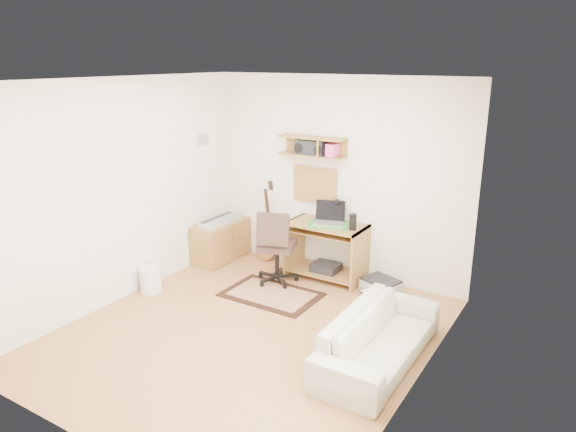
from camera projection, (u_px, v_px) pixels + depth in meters
The scene contains 22 objects.
floor at pixel (248, 333), 5.63m from camera, with size 3.60×4.00×0.01m, color #B67F4C.
ceiling at pixel (242, 79), 4.88m from camera, with size 3.60×4.00×0.01m, color white.
back_wall at pixel (336, 178), 6.89m from camera, with size 3.60×0.01×2.60m, color white.
left_wall at pixel (119, 192), 6.16m from camera, with size 0.01×4.00×2.60m, color white.
right_wall at pixel (424, 248), 4.35m from camera, with size 0.01×4.00×2.60m, color white.
wall_shelf at pixel (312, 146), 6.82m from camera, with size 0.90×0.25×0.26m, color olive.
cork_board at pixel (315, 185), 7.06m from camera, with size 0.64×0.03×0.49m, color tan.
wall_photo at pixel (203, 140), 7.26m from camera, with size 0.02×0.20×0.15m, color #4C8CBF.
desk at pixel (326, 251), 6.92m from camera, with size 1.00×0.55×0.75m, color olive, non-canonical shape.
laptop at pixel (329, 214), 6.74m from camera, with size 0.38×0.38×0.29m, color silver, non-canonical shape.
speaker at pixel (353, 222), 6.55m from camera, with size 0.09×0.09×0.21m, color black.
desk_lamp at pixel (342, 211), 6.81m from camera, with size 0.11×0.11×0.32m, color black, non-canonical shape.
pencil_cup at pixel (354, 223), 6.72m from camera, with size 0.06×0.06×0.09m, color #2F4F8F.
boombox at pixel (312, 148), 6.82m from camera, with size 0.39×0.18×0.20m, color black.
rug at pixel (271, 294), 6.52m from camera, with size 1.15×0.77×0.02m, color tan.
task_chair at pixel (277, 246), 6.76m from camera, with size 0.51×0.51×1.00m, color #372720, non-canonical shape.
cabinet at pixel (221, 241), 7.61m from camera, with size 0.40×0.90×0.55m, color olive.
music_keyboard at pixel (221, 220), 7.52m from camera, with size 0.23×0.73×0.06m, color #B2B5BA.
guitar at pixel (266, 222), 7.49m from camera, with size 0.31×0.19×1.15m, color #AE6D35, non-canonical shape.
waste_basket at pixel (151, 280), 6.58m from camera, with size 0.26×0.26×0.31m, color white.
printer at pixel (381, 286), 6.58m from camera, with size 0.44×0.34×0.16m, color #A5A8AA.
sofa at pixel (380, 329), 5.02m from camera, with size 1.72×0.50×0.67m, color beige.
Camera 1 is at (3.00, -4.07, 2.81)m, focal length 33.14 mm.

